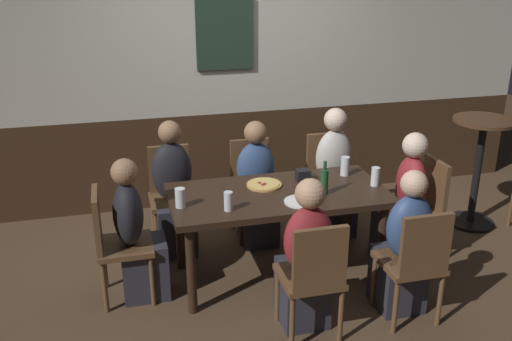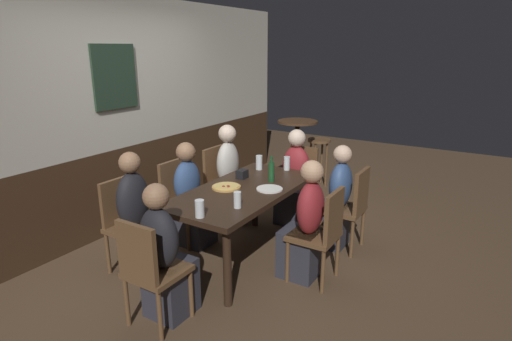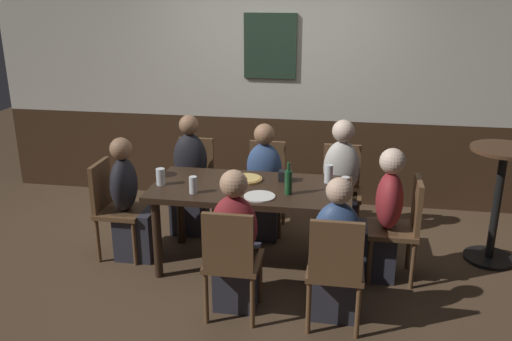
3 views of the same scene
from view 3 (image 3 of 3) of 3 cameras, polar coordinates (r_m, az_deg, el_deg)
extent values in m
plane|color=#4C3826|center=(4.90, -0.46, -9.82)|extent=(12.00, 12.00, 0.00)
cube|color=#3D2819|center=(6.22, 2.18, 1.25)|extent=(6.40, 0.10, 0.95)
cube|color=beige|center=(5.96, 2.34, 13.26)|extent=(6.40, 0.10, 1.65)
cube|color=#233828|center=(5.91, 1.48, 12.87)|extent=(0.56, 0.03, 0.68)
cube|color=black|center=(4.60, -0.49, -1.97)|extent=(1.68, 0.81, 0.05)
cylinder|color=black|center=(4.64, -10.30, -7.09)|extent=(0.07, 0.07, 0.69)
cylinder|color=black|center=(4.39, 8.41, -8.54)|extent=(0.07, 0.07, 0.69)
cylinder|color=black|center=(5.20, -7.90, -4.03)|extent=(0.07, 0.07, 0.69)
cylinder|color=black|center=(4.98, 8.63, -5.12)|extent=(0.07, 0.07, 0.69)
cube|color=brown|center=(5.34, 8.78, -2.49)|extent=(0.40, 0.40, 0.04)
cube|color=brown|center=(5.43, 8.95, 0.51)|extent=(0.36, 0.04, 0.43)
cylinder|color=brown|center=(5.27, 10.47, -5.53)|extent=(0.04, 0.04, 0.41)
cylinder|color=brown|center=(5.27, 6.77, -5.33)|extent=(0.04, 0.04, 0.41)
cylinder|color=brown|center=(5.58, 10.46, -4.11)|extent=(0.04, 0.04, 0.41)
cylinder|color=brown|center=(5.58, 6.96, -3.92)|extent=(0.04, 0.04, 0.41)
cube|color=brown|center=(4.67, 14.01, -6.05)|extent=(0.40, 0.40, 0.04)
cube|color=brown|center=(4.60, 16.48, -3.48)|extent=(0.04, 0.36, 0.43)
cylinder|color=brown|center=(4.60, 11.79, -9.38)|extent=(0.04, 0.04, 0.41)
cylinder|color=brown|center=(4.90, 11.68, -7.52)|extent=(0.04, 0.04, 0.41)
cylinder|color=brown|center=(4.63, 16.05, -9.54)|extent=(0.04, 0.04, 0.41)
cylinder|color=brown|center=(4.93, 15.66, -7.69)|extent=(0.04, 0.04, 0.41)
cube|color=brown|center=(3.98, 8.28, -10.20)|extent=(0.40, 0.40, 0.04)
cube|color=brown|center=(3.71, 8.36, -8.35)|extent=(0.36, 0.04, 0.43)
cylinder|color=brown|center=(4.24, 5.87, -11.62)|extent=(0.04, 0.04, 0.41)
cylinder|color=brown|center=(4.24, 10.56, -11.88)|extent=(0.04, 0.04, 0.41)
cylinder|color=brown|center=(3.95, 5.51, -14.09)|extent=(0.04, 0.04, 0.41)
cylinder|color=brown|center=(3.95, 10.59, -14.37)|extent=(0.04, 0.04, 0.41)
cube|color=brown|center=(5.54, -6.66, -1.57)|extent=(0.40, 0.40, 0.04)
cube|color=brown|center=(5.63, -6.24, 1.29)|extent=(0.36, 0.04, 0.43)
cylinder|color=brown|center=(5.43, -5.33, -4.52)|extent=(0.04, 0.04, 0.41)
cylinder|color=brown|center=(5.53, -8.75, -4.26)|extent=(0.04, 0.04, 0.41)
cylinder|color=brown|center=(5.74, -4.47, -3.21)|extent=(0.04, 0.04, 0.41)
cylinder|color=brown|center=(5.82, -7.72, -2.98)|extent=(0.04, 0.04, 0.41)
cube|color=brown|center=(4.05, -2.36, -9.45)|extent=(0.40, 0.40, 0.04)
cube|color=brown|center=(3.79, -2.97, -7.57)|extent=(0.36, 0.04, 0.43)
cylinder|color=brown|center=(4.34, -4.08, -10.83)|extent=(0.04, 0.04, 0.41)
cylinder|color=brown|center=(4.28, 0.43, -11.23)|extent=(0.04, 0.04, 0.41)
cylinder|color=brown|center=(4.06, -5.24, -13.15)|extent=(0.04, 0.04, 0.41)
cylinder|color=brown|center=(3.99, -0.37, -13.63)|extent=(0.04, 0.04, 0.41)
cube|color=brown|center=(5.04, -13.85, -4.16)|extent=(0.40, 0.40, 0.04)
cube|color=brown|center=(5.03, -15.94, -1.51)|extent=(0.04, 0.36, 0.43)
cylinder|color=brown|center=(5.21, -11.20, -5.88)|extent=(0.04, 0.04, 0.41)
cylinder|color=brown|center=(4.92, -12.58, -7.48)|extent=(0.04, 0.04, 0.41)
cylinder|color=brown|center=(5.33, -14.64, -5.54)|extent=(0.04, 0.04, 0.41)
cylinder|color=brown|center=(5.05, -16.18, -7.08)|extent=(0.04, 0.04, 0.41)
cube|color=brown|center=(5.39, 0.91, -2.04)|extent=(0.40, 0.40, 0.04)
cube|color=brown|center=(5.48, 1.21, 0.92)|extent=(0.36, 0.04, 0.43)
cylinder|color=brown|center=(5.30, 2.44, -5.07)|extent=(0.04, 0.04, 0.41)
cylinder|color=brown|center=(5.35, -1.18, -4.82)|extent=(0.04, 0.04, 0.41)
cylinder|color=brown|center=(5.61, 2.89, -3.68)|extent=(0.04, 0.04, 0.41)
cylinder|color=brown|center=(5.66, -0.54, -3.47)|extent=(0.04, 0.04, 0.41)
cube|color=#2D2D38|center=(5.30, 8.64, -5.06)|extent=(0.32, 0.34, 0.45)
ellipsoid|color=beige|center=(5.21, 8.93, 0.28)|extent=(0.34, 0.22, 0.53)
sphere|color=beige|center=(5.10, 9.13, 4.10)|extent=(0.21, 0.21, 0.21)
cube|color=#2D2D38|center=(4.75, 12.24, -8.23)|extent=(0.34, 0.32, 0.45)
ellipsoid|color=maroon|center=(4.56, 13.77, -3.05)|extent=(0.22, 0.34, 0.48)
sphere|color=beige|center=(4.45, 14.09, 0.95)|extent=(0.21, 0.21, 0.21)
cube|color=#2D2D38|center=(4.19, 8.21, -11.80)|extent=(0.32, 0.34, 0.45)
ellipsoid|color=#334C7A|center=(3.90, 8.48, -6.57)|extent=(0.34, 0.22, 0.48)
sphere|color=#DBB293|center=(3.77, 8.71, -2.11)|extent=(0.19, 0.19, 0.19)
cube|color=#2D2D38|center=(5.50, -6.95, -4.04)|extent=(0.32, 0.34, 0.45)
ellipsoid|color=black|center=(5.42, -6.89, 1.13)|extent=(0.34, 0.22, 0.53)
sphere|color=#936B4C|center=(5.32, -7.03, 4.76)|extent=(0.19, 0.19, 0.19)
cube|color=#2D2D38|center=(4.26, -1.95, -11.07)|extent=(0.32, 0.34, 0.45)
ellipsoid|color=maroon|center=(3.97, -2.29, -5.87)|extent=(0.34, 0.22, 0.48)
sphere|color=tan|center=(3.84, -2.35, -1.39)|extent=(0.20, 0.20, 0.20)
cube|color=#2D2D38|center=(5.07, -12.31, -6.41)|extent=(0.34, 0.32, 0.45)
ellipsoid|color=black|center=(4.93, -13.65, -1.41)|extent=(0.22, 0.34, 0.48)
sphere|color=#936B4C|center=(4.83, -13.94, 2.23)|extent=(0.19, 0.19, 0.19)
cube|color=#2D2D38|center=(5.35, 0.69, -4.58)|extent=(0.32, 0.34, 0.45)
ellipsoid|color=#334C7A|center=(5.27, 0.86, 0.40)|extent=(0.34, 0.22, 0.47)
sphere|color=#936B4C|center=(5.18, 0.88, 3.81)|extent=(0.20, 0.20, 0.20)
cylinder|color=tan|center=(4.74, -1.02, -0.91)|extent=(0.28, 0.28, 0.02)
cylinder|color=#DBB760|center=(4.74, -1.02, -0.77)|extent=(0.25, 0.25, 0.01)
cylinder|color=maroon|center=(4.70, -1.40, -0.84)|extent=(0.03, 0.03, 0.00)
cylinder|color=maroon|center=(4.75, -1.45, -0.64)|extent=(0.03, 0.03, 0.00)
cylinder|color=maroon|center=(4.71, -1.12, -0.78)|extent=(0.03, 0.03, 0.00)
cylinder|color=silver|center=(4.68, -9.94, -0.65)|extent=(0.08, 0.08, 0.14)
cylinder|color=silver|center=(4.69, -9.92, -1.08)|extent=(0.07, 0.07, 0.07)
cylinder|color=silver|center=(4.45, -6.59, -1.50)|extent=(0.06, 0.06, 0.14)
cylinder|color=gold|center=(4.46, -6.59, -1.70)|extent=(0.06, 0.06, 0.11)
cylinder|color=silver|center=(4.70, 7.60, -0.34)|extent=(0.07, 0.07, 0.16)
cylinder|color=#331E14|center=(4.71, 7.59, -0.62)|extent=(0.06, 0.06, 0.11)
cylinder|color=silver|center=(4.45, 9.29, -1.61)|extent=(0.07, 0.07, 0.15)
cylinder|color=#C6842D|center=(4.46, 9.26, -2.13)|extent=(0.06, 0.06, 0.06)
cylinder|color=#194723|center=(4.40, 3.41, -1.28)|extent=(0.06, 0.06, 0.20)
cylinder|color=#194723|center=(4.36, 3.44, 0.38)|extent=(0.03, 0.03, 0.07)
cylinder|color=white|center=(4.36, 0.38, -2.72)|extent=(0.25, 0.25, 0.01)
cube|color=black|center=(4.72, 3.07, -0.57)|extent=(0.11, 0.09, 0.09)
cylinder|color=black|center=(5.41, 23.13, -8.39)|extent=(0.44, 0.44, 0.03)
cylinder|color=black|center=(5.21, 23.84, -3.36)|extent=(0.07, 0.07, 0.99)
cylinder|color=#472D1C|center=(5.05, 24.59, 2.01)|extent=(0.56, 0.56, 0.03)
camera|label=1|loc=(1.97, -71.87, 9.75)|focal=40.05mm
camera|label=2|loc=(4.47, -52.06, 7.88)|focal=29.17mm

